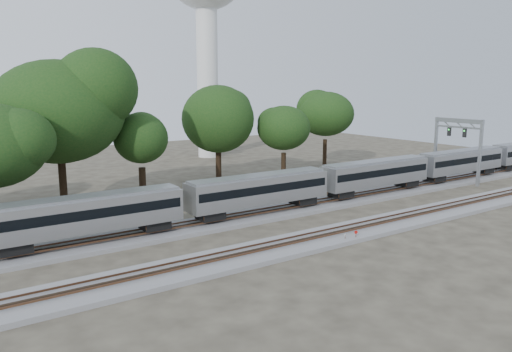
# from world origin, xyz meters

# --- Properties ---
(ground) EXTENTS (160.00, 160.00, 0.00)m
(ground) POSITION_xyz_m (0.00, 0.00, 0.00)
(ground) COLOR #383328
(ground) RESTS_ON ground
(track_far) EXTENTS (160.00, 5.00, 0.73)m
(track_far) POSITION_xyz_m (0.00, 6.00, 0.21)
(track_far) COLOR slate
(track_far) RESTS_ON ground
(track_near) EXTENTS (160.00, 5.00, 0.73)m
(track_near) POSITION_xyz_m (0.00, -4.00, 0.21)
(track_near) COLOR slate
(track_near) RESTS_ON ground
(train) EXTENTS (123.22, 3.00, 4.42)m
(train) POSITION_xyz_m (22.92, 6.00, 3.11)
(train) COLOR #A9ABB0
(train) RESTS_ON ground
(switch_stand_red) EXTENTS (0.31, 0.15, 1.02)m
(switch_stand_red) POSITION_xyz_m (7.20, -5.94, 0.65)
(switch_stand_red) COLOR #512D19
(switch_stand_red) RESTS_ON ground
(switch_stand_white) EXTENTS (0.26, 0.14, 0.88)m
(switch_stand_white) POSITION_xyz_m (6.02, -5.76, 0.56)
(switch_stand_white) COLOR #512D19
(switch_stand_white) RESTS_ON ground
(switch_lever) EXTENTS (0.56, 0.42, 0.30)m
(switch_lever) POSITION_xyz_m (6.56, -5.49, 0.15)
(switch_lever) COLOR #512D19
(switch_lever) RESTS_ON ground
(water_tower) EXTENTS (14.54, 14.54, 40.26)m
(water_tower) POSITION_xyz_m (22.70, 49.80, 29.82)
(water_tower) COLOR silver
(water_tower) RESTS_ON ground
(signal_gantry) EXTENTS (0.65, 7.68, 9.35)m
(signal_gantry) POSITION_xyz_m (39.64, 6.00, 6.81)
(signal_gantry) COLOR gray
(signal_gantry) RESTS_ON ground
(tree_3) EXTENTS (11.37, 11.37, 16.02)m
(tree_3) POSITION_xyz_m (-12.00, 20.78, 11.17)
(tree_3) COLOR black
(tree_3) RESTS_ON ground
(tree_4) EXTENTS (7.94, 7.94, 11.20)m
(tree_4) POSITION_xyz_m (-2.86, 20.16, 7.80)
(tree_4) COLOR black
(tree_4) RESTS_ON ground
(tree_5) EXTENTS (9.51, 9.51, 13.41)m
(tree_5) POSITION_xyz_m (10.35, 24.49, 9.34)
(tree_5) COLOR black
(tree_5) RESTS_ON ground
(tree_6) EXTENTS (8.05, 8.05, 11.35)m
(tree_6) POSITION_xyz_m (19.27, 20.78, 7.90)
(tree_6) COLOR black
(tree_6) RESTS_ON ground
(tree_7) EXTENTS (9.46, 9.46, 13.33)m
(tree_7) POSITION_xyz_m (32.00, 25.91, 9.29)
(tree_7) COLOR black
(tree_7) RESTS_ON ground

